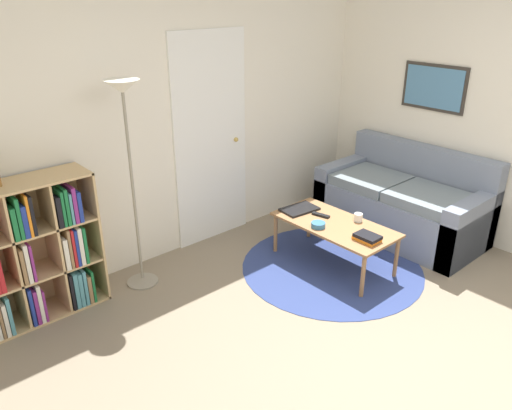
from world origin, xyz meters
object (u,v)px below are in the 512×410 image
at_px(couch, 404,204).
at_px(cup, 358,217).
at_px(bookshelf, 30,256).
at_px(bowl, 318,225).
at_px(laptop, 299,209).
at_px(coffee_table, 334,227).
at_px(floor_lamp, 126,124).

relative_size(couch, cup, 21.02).
xyz_separation_m(bookshelf, bowl, (2.11, -0.94, -0.08)).
bearing_deg(cup, bookshelf, 156.10).
bearing_deg(bookshelf, laptop, -14.46).
bearing_deg(laptop, bowl, -111.16).
distance_m(couch, cup, 0.88).
xyz_separation_m(couch, laptop, (-1.08, 0.44, 0.11)).
distance_m(bookshelf, bowl, 2.31).
height_order(couch, coffee_table, couch).
bearing_deg(coffee_table, laptop, 94.08).
relative_size(floor_lamp, cup, 22.31).
bearing_deg(bowl, floor_lamp, 147.57).
relative_size(floor_lamp, coffee_table, 1.56).
distance_m(bookshelf, laptop, 2.33).
bearing_deg(coffee_table, bowl, 164.80).
distance_m(coffee_table, bowl, 0.18).
bearing_deg(couch, bookshelf, 162.96).
xyz_separation_m(floor_lamp, couch, (2.51, -0.90, -1.08)).
height_order(floor_lamp, laptop, floor_lamp).
relative_size(bookshelf, couch, 0.67).
height_order(floor_lamp, bowl, floor_lamp).
height_order(laptop, cup, cup).
height_order(bookshelf, laptop, bookshelf).
xyz_separation_m(bookshelf, floor_lamp, (0.82, -0.12, 0.87)).
bearing_deg(cup, floor_lamp, 149.38).
relative_size(bookshelf, laptop, 3.02).
xyz_separation_m(bookshelf, coffee_table, (2.28, -0.98, -0.14)).
xyz_separation_m(bookshelf, cup, (2.47, -1.09, -0.07)).
relative_size(floor_lamp, couch, 1.06).
height_order(bowl, cup, cup).
distance_m(couch, coffee_table, 1.05).
distance_m(coffee_table, laptop, 0.41).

